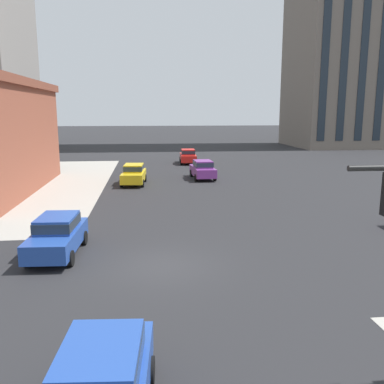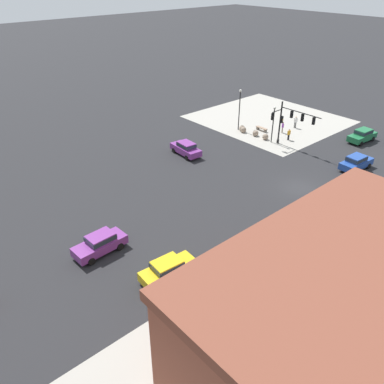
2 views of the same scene
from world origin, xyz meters
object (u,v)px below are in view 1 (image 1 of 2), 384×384
(car_cross_eastbound, at_px, (188,156))
(car_parked_curb, at_px, (134,173))
(car_main_southbound_near, at_px, (57,234))
(car_cross_westbound, at_px, (203,169))

(car_cross_eastbound, xyz_separation_m, car_parked_curb, (-5.90, -13.51, 0.00))
(car_main_southbound_near, bearing_deg, car_cross_eastbound, 74.35)
(car_cross_eastbound, height_order, car_cross_westbound, same)
(car_cross_eastbound, bearing_deg, car_main_southbound_near, -105.65)
(car_main_southbound_near, distance_m, car_cross_eastbound, 31.95)
(car_cross_eastbound, relative_size, car_parked_curb, 0.99)
(car_cross_eastbound, xyz_separation_m, car_cross_westbound, (0.23, -11.29, 0.00))
(car_main_southbound_near, xyz_separation_m, car_cross_westbound, (8.85, 19.48, 0.00))
(car_parked_curb, bearing_deg, car_main_southbound_near, -98.97)
(car_cross_westbound, bearing_deg, car_main_southbound_near, -114.44)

